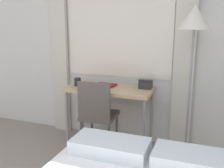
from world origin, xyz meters
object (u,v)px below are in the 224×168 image
object	(u,v)px
desk_chair	(97,112)
mug	(78,82)
book	(105,85)
telephone	(146,85)
standing_lamp	(194,32)
desk	(110,94)

from	to	relation	value
desk_chair	mug	distance (m)	0.48
desk_chair	book	world-z (taller)	desk_chair
desk_chair	telephone	world-z (taller)	desk_chair
telephone	desk_chair	bearing A→B (deg)	-145.95
desk_chair	standing_lamp	bearing A→B (deg)	4.87
desk	telephone	distance (m)	0.45
desk	desk_chair	xyz separation A→B (m)	(-0.07, -0.21, -0.18)
mug	telephone	bearing A→B (deg)	11.50
desk_chair	book	distance (m)	0.38
desk_chair	book	bearing A→B (deg)	88.02
book	mug	size ratio (longest dim) A/B	2.75
book	desk	bearing A→B (deg)	-38.88
standing_lamp	telephone	bearing A→B (deg)	160.31
mug	standing_lamp	bearing A→B (deg)	-0.77
telephone	standing_lamp	bearing A→B (deg)	-19.69
telephone	book	xyz separation A→B (m)	(-0.50, -0.06, -0.03)
desk	mug	distance (m)	0.43
desk_chair	telephone	distance (m)	0.67
desk	desk_chair	size ratio (longest dim) A/B	1.17
telephone	mug	bearing A→B (deg)	-168.50
standing_lamp	book	size ratio (longest dim) A/B	6.35
standing_lamp	book	bearing A→B (deg)	172.75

